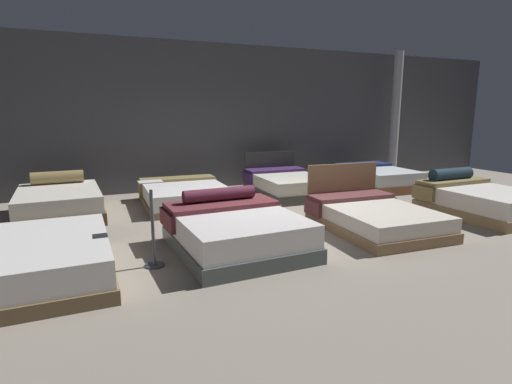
% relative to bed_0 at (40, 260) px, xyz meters
% --- Properties ---
extents(ground_plane, '(18.00, 18.00, 0.02)m').
position_rel_bed_0_xyz_m(ground_plane, '(3.64, 1.41, -0.24)').
color(ground_plane, gray).
extents(showroom_back_wall, '(18.00, 0.06, 3.50)m').
position_rel_bed_0_xyz_m(showroom_back_wall, '(3.64, 4.76, 1.52)').
color(showroom_back_wall, '#47474C').
rests_on(showroom_back_wall, ground_plane).
extents(bed_0, '(1.54, 2.08, 0.47)m').
position_rel_bed_0_xyz_m(bed_0, '(0.00, 0.00, 0.00)').
color(bed_0, brown).
rests_on(bed_0, ground_plane).
extents(bed_1, '(1.72, 1.99, 0.76)m').
position_rel_bed_0_xyz_m(bed_1, '(2.39, 0.08, 0.04)').
color(bed_1, '#4D5555').
rests_on(bed_1, ground_plane).
extents(bed_2, '(1.63, 2.14, 0.96)m').
position_rel_bed_0_xyz_m(bed_2, '(4.80, 0.13, -0.02)').
color(bed_2, '#906E4A').
rests_on(bed_2, ground_plane).
extents(bed_3, '(1.64, 1.99, 0.78)m').
position_rel_bed_0_xyz_m(bed_3, '(7.25, 0.10, 0.04)').
color(bed_3, '#8D754F').
rests_on(bed_3, ground_plane).
extents(bed_4, '(1.50, 2.06, 0.74)m').
position_rel_bed_0_xyz_m(bed_4, '(0.09, 3.05, 0.03)').
color(bed_4, brown).
rests_on(bed_4, ground_plane).
extents(bed_5, '(1.71, 2.11, 0.45)m').
position_rel_bed_0_xyz_m(bed_5, '(2.41, 3.09, -0.02)').
color(bed_5, brown).
rests_on(bed_5, ground_plane).
extents(bed_6, '(1.52, 2.10, 0.90)m').
position_rel_bed_0_xyz_m(bed_6, '(4.78, 3.14, 0.02)').
color(bed_6, '#32342D').
rests_on(bed_6, ground_plane).
extents(bed_7, '(1.54, 2.08, 0.54)m').
position_rel_bed_0_xyz_m(bed_7, '(7.27, 3.06, 0.02)').
color(bed_7, brown).
rests_on(bed_7, ground_plane).
extents(price_sign, '(0.28, 0.24, 1.07)m').
position_rel_bed_0_xyz_m(price_sign, '(1.25, -0.09, 0.19)').
color(price_sign, '#3F3F44').
rests_on(price_sign, ground_plane).
extents(support_pillar, '(0.25, 0.25, 3.50)m').
position_rel_bed_0_xyz_m(support_pillar, '(8.70, 4.09, 1.52)').
color(support_pillar, '#99999E').
rests_on(support_pillar, ground_plane).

